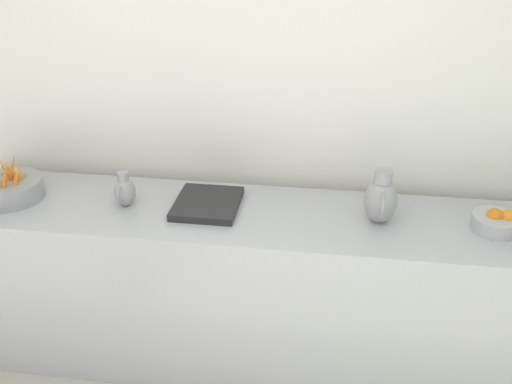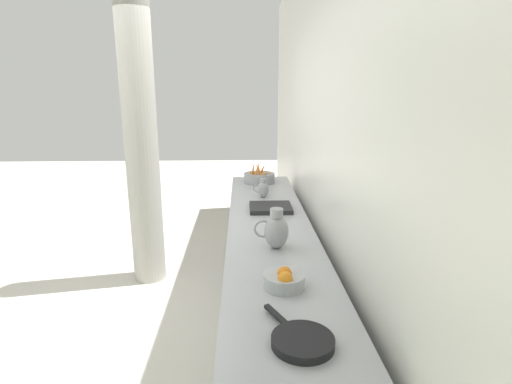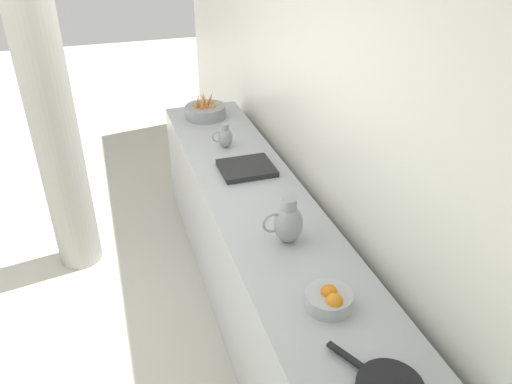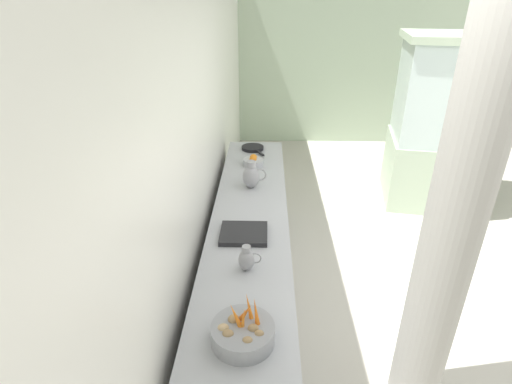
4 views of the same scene
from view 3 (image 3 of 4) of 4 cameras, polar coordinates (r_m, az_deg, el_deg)
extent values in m
plane|color=#B7B2A5|center=(3.67, -25.34, -14.45)|extent=(14.95, 14.95, 0.00)
cube|color=white|center=(2.43, 13.69, 7.44)|extent=(0.10, 8.05, 3.00)
cube|color=#ADAFB5|center=(3.21, 0.46, -7.62)|extent=(0.60, 3.28, 0.88)
cylinder|color=gray|center=(4.11, -5.72, 9.00)|extent=(0.32, 0.32, 0.10)
torus|color=gray|center=(4.13, -5.69, 8.46)|extent=(0.19, 0.19, 0.01)
cone|color=orange|center=(4.07, -5.29, 10.23)|extent=(0.10, 0.07, 0.15)
cone|color=orange|center=(4.08, -5.85, 10.29)|extent=(0.05, 0.06, 0.16)
cone|color=orange|center=(4.04, -5.80, 10.08)|extent=(0.11, 0.08, 0.16)
cone|color=orange|center=(4.00, -5.97, 9.89)|extent=(0.07, 0.08, 0.16)
cone|color=orange|center=(4.03, -6.61, 10.03)|extent=(0.06, 0.08, 0.17)
ellipsoid|color=#9E7F56|center=(4.12, -7.02, 9.62)|extent=(0.05, 0.04, 0.04)
ellipsoid|color=#9E7F56|center=(4.10, -6.50, 9.59)|extent=(0.06, 0.05, 0.05)
ellipsoid|color=tan|center=(4.13, -4.46, 9.80)|extent=(0.06, 0.05, 0.04)
ellipsoid|color=#9E7F56|center=(4.17, -6.38, 9.91)|extent=(0.05, 0.04, 0.04)
ellipsoid|color=#9E7F56|center=(4.15, -4.95, 9.92)|extent=(0.06, 0.05, 0.04)
ellipsoid|color=#9E7F56|center=(4.06, -4.96, 9.52)|extent=(0.06, 0.05, 0.05)
cylinder|color=#ADAFB5|center=(2.24, 8.21, -11.93)|extent=(0.21, 0.21, 0.07)
sphere|color=orange|center=(2.19, 8.82, -12.12)|extent=(0.08, 0.08, 0.08)
sphere|color=orange|center=(2.23, 8.23, -11.17)|extent=(0.07, 0.07, 0.07)
ellipsoid|color=#939399|center=(2.57, 3.66, -3.56)|extent=(0.15, 0.15, 0.21)
cylinder|color=#939399|center=(2.50, 3.75, -1.27)|extent=(0.08, 0.08, 0.06)
torus|color=#939399|center=(2.53, 1.93, -3.51)|extent=(0.11, 0.01, 0.11)
ellipsoid|color=#939399|center=(3.58, -3.49, 6.16)|extent=(0.10, 0.10, 0.14)
cylinder|color=#939399|center=(3.54, -3.53, 7.38)|extent=(0.05, 0.05, 0.04)
torus|color=#939399|center=(3.56, -4.38, 6.24)|extent=(0.08, 0.01, 0.08)
cube|color=#232326|center=(3.27, -1.06, 2.72)|extent=(0.34, 0.30, 0.04)
cube|color=black|center=(2.05, 9.97, -17.64)|extent=(0.09, 0.15, 0.02)
cylinder|color=#9E9B93|center=(3.51, -23.11, 12.96)|extent=(0.31, 0.31, 3.00)
camera|label=1|loc=(2.68, -53.71, 13.33)|focal=39.73mm
camera|label=2|loc=(0.89, 75.10, -39.34)|focal=28.06mm
camera|label=4|loc=(5.28, -12.10, 30.31)|focal=28.21mm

